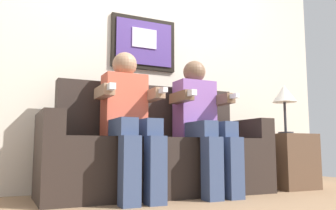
{
  "coord_description": "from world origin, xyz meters",
  "views": [
    {
      "loc": [
        -1.17,
        -2.29,
        0.37
      ],
      "look_at": [
        0.0,
        0.15,
        0.7
      ],
      "focal_mm": 37.89,
      "sensor_mm": 36.0,
      "label": 1
    }
  ],
  "objects_px": {
    "person_on_right": "(202,119)",
    "person_on_left": "(129,116)",
    "side_table_right": "(288,161)",
    "couch": "(159,155)",
    "table_lamp": "(284,96)"
  },
  "relations": [
    {
      "from": "person_on_right",
      "to": "side_table_right",
      "type": "distance_m",
      "value": 1.03
    },
    {
      "from": "side_table_right",
      "to": "person_on_right",
      "type": "bearing_deg",
      "value": -176.34
    },
    {
      "from": "person_on_left",
      "to": "table_lamp",
      "type": "xyz_separation_m",
      "value": [
        1.55,
        0.05,
        0.25
      ]
    },
    {
      "from": "person_on_left",
      "to": "couch",
      "type": "bearing_deg",
      "value": 28.24
    },
    {
      "from": "person_on_left",
      "to": "table_lamp",
      "type": "bearing_deg",
      "value": 1.73
    },
    {
      "from": "person_on_left",
      "to": "person_on_right",
      "type": "bearing_deg",
      "value": 0.0
    },
    {
      "from": "person_on_left",
      "to": "person_on_right",
      "type": "xyz_separation_m",
      "value": [
        0.62,
        0.0,
        0.0
      ]
    },
    {
      "from": "person_on_right",
      "to": "side_table_right",
      "type": "height_order",
      "value": "person_on_right"
    },
    {
      "from": "person_on_left",
      "to": "table_lamp",
      "type": "distance_m",
      "value": 1.57
    },
    {
      "from": "couch",
      "to": "person_on_left",
      "type": "bearing_deg",
      "value": -151.76
    },
    {
      "from": "person_on_right",
      "to": "table_lamp",
      "type": "distance_m",
      "value": 0.96
    },
    {
      "from": "table_lamp",
      "to": "side_table_right",
      "type": "bearing_deg",
      "value": 23.57
    },
    {
      "from": "person_on_right",
      "to": "person_on_left",
      "type": "bearing_deg",
      "value": 180.0
    },
    {
      "from": "couch",
      "to": "person_on_right",
      "type": "height_order",
      "value": "person_on_right"
    },
    {
      "from": "couch",
      "to": "person_on_left",
      "type": "xyz_separation_m",
      "value": [
        -0.31,
        -0.17,
        0.29
      ]
    }
  ]
}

